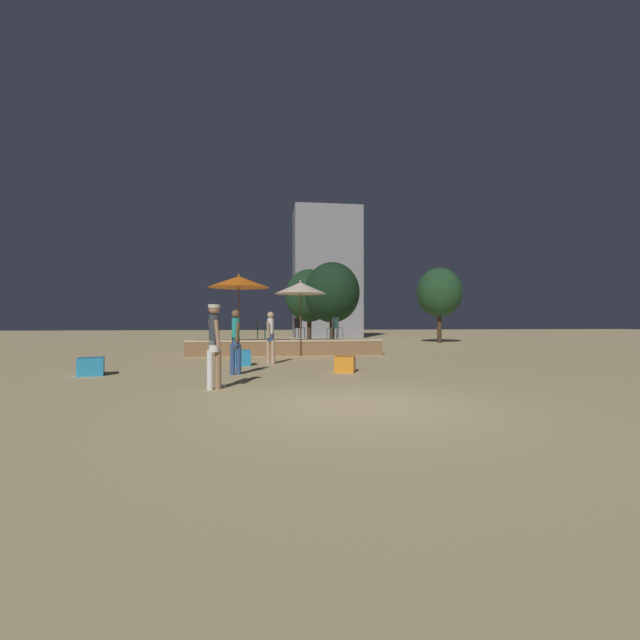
% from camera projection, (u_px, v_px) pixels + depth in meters
% --- Properties ---
extents(ground_plane, '(120.00, 120.00, 0.00)m').
position_uv_depth(ground_plane, '(357.00, 405.00, 7.07)').
color(ground_plane, tan).
extents(wooden_deck, '(7.88, 2.68, 0.64)m').
position_uv_depth(wooden_deck, '(285.00, 347.00, 18.30)').
color(wooden_deck, olive).
rests_on(wooden_deck, ground).
extents(patio_umbrella_0, '(2.08, 2.08, 3.02)m').
position_uv_depth(patio_umbrella_0, '(301.00, 288.00, 17.02)').
color(patio_umbrella_0, brown).
rests_on(patio_umbrella_0, ground).
extents(patio_umbrella_1, '(2.40, 2.40, 3.24)m').
position_uv_depth(patio_umbrella_1, '(239.00, 282.00, 16.78)').
color(patio_umbrella_1, brown).
rests_on(patio_umbrella_1, ground).
extents(cube_seat_0, '(0.64, 0.64, 0.49)m').
position_uv_depth(cube_seat_0, '(241.00, 358.00, 13.29)').
color(cube_seat_0, '#2D9EDB').
rests_on(cube_seat_0, ground).
extents(cube_seat_1, '(0.66, 0.66, 0.43)m').
position_uv_depth(cube_seat_1, '(345.00, 364.00, 11.63)').
color(cube_seat_1, orange).
rests_on(cube_seat_1, ground).
extents(cube_seat_2, '(0.74, 0.74, 0.45)m').
position_uv_depth(cube_seat_2, '(91.00, 366.00, 10.92)').
color(cube_seat_2, '#2D9EDB').
rests_on(cube_seat_2, ground).
extents(person_0, '(0.31, 0.51, 1.74)m').
position_uv_depth(person_0, '(214.00, 341.00, 8.68)').
color(person_0, '#997051').
rests_on(person_0, ground).
extents(person_1, '(0.28, 0.50, 1.68)m').
position_uv_depth(person_1, '(236.00, 340.00, 11.08)').
color(person_1, '#2D4C7F').
rests_on(person_1, ground).
extents(person_2, '(0.29, 0.45, 1.69)m').
position_uv_depth(person_2, '(271.00, 336.00, 13.87)').
color(person_2, tan).
rests_on(person_2, ground).
extents(bistro_chair_0, '(0.47, 0.48, 0.90)m').
position_uv_depth(bistro_chair_0, '(299.00, 326.00, 18.71)').
color(bistro_chair_0, '#2D3338').
rests_on(bistro_chair_0, wooden_deck).
extents(bistro_chair_1, '(0.43, 0.42, 0.90)m').
position_uv_depth(bistro_chair_1, '(334.00, 326.00, 17.81)').
color(bistro_chair_1, '#1E4C47').
rests_on(bistro_chair_1, wooden_deck).
extents(bistro_chair_2, '(0.40, 0.40, 0.90)m').
position_uv_depth(bistro_chair_2, '(259.00, 326.00, 17.56)').
color(bistro_chair_2, '#1E4C47').
rests_on(bistro_chair_2, wooden_deck).
extents(bistro_chair_3, '(0.46, 0.47, 0.90)m').
position_uv_depth(bistro_chair_3, '(337.00, 326.00, 19.20)').
color(bistro_chair_3, '#47474C').
rests_on(bistro_chair_3, wooden_deck).
extents(frisbee_disc, '(0.23, 0.23, 0.03)m').
position_uv_depth(frisbee_disc, '(220.00, 386.00, 9.01)').
color(frisbee_disc, white).
rests_on(frisbee_disc, ground).
extents(background_tree_0, '(3.00, 3.00, 4.60)m').
position_uv_depth(background_tree_0, '(332.00, 293.00, 23.30)').
color(background_tree_0, '#3D2B1C').
rests_on(background_tree_0, ground).
extents(background_tree_1, '(2.83, 2.83, 4.78)m').
position_uv_depth(background_tree_1, '(439.00, 292.00, 27.19)').
color(background_tree_1, '#3D2B1C').
rests_on(background_tree_1, ground).
extents(background_tree_2, '(3.03, 3.03, 4.67)m').
position_uv_depth(background_tree_2, '(309.00, 296.00, 27.00)').
color(background_tree_2, '#3D2B1C').
rests_on(background_tree_2, ground).
extents(distant_building, '(5.61, 3.41, 10.95)m').
position_uv_depth(distant_building, '(327.00, 273.00, 36.28)').
color(distant_building, gray).
rests_on(distant_building, ground).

